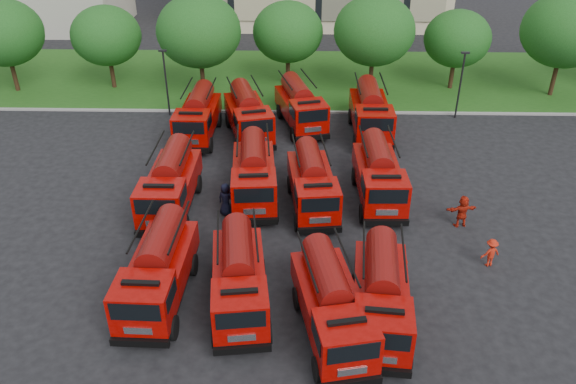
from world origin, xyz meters
name	(u,v)px	position (x,y,z in m)	size (l,w,h in m)	color
ground	(296,249)	(0.00, 0.00, 0.00)	(140.00, 140.00, 0.00)	black
lawn	(299,77)	(0.00, 26.00, 0.06)	(70.00, 16.00, 0.12)	#1C4C14
curb	(299,112)	(0.00, 17.90, 0.07)	(70.00, 0.30, 0.14)	gray
tree_0	(3,33)	(-24.00, 22.00, 5.02)	(6.30, 6.30, 7.70)	#382314
tree_1	(106,36)	(-16.00, 23.00, 4.55)	(5.71, 5.71, 6.98)	#382314
tree_2	(199,31)	(-8.00, 21.50, 5.35)	(6.72, 6.72, 8.22)	#382314
tree_3	(288,32)	(-1.00, 24.00, 4.68)	(5.88, 5.88, 7.19)	#382314
tree_4	(374,31)	(6.00, 22.50, 5.22)	(6.55, 6.55, 8.01)	#382314
tree_5	(457,39)	(13.00, 23.50, 4.35)	(5.46, 5.46, 6.68)	#382314
tree_6	(566,30)	(21.00, 22.00, 5.49)	(6.89, 6.89, 8.42)	#382314
lamp_post_0	(166,79)	(-10.00, 17.20, 2.90)	(0.60, 0.25, 5.11)	black
lamp_post_1	(461,81)	(12.00, 17.20, 2.90)	(0.60, 0.25, 5.11)	black
fire_truck_0	(158,269)	(-6.03, -3.77, 1.56)	(2.66, 6.86, 3.09)	black
fire_truck_1	(239,278)	(-2.44, -4.17, 1.50)	(3.06, 6.76, 2.97)	black
fire_truck_2	(331,304)	(1.48, -5.75, 1.51)	(3.50, 6.89, 2.99)	black
fire_truck_3	(381,294)	(3.57, -5.12, 1.50)	(2.90, 6.73, 2.98)	black
fire_truck_4	(171,183)	(-7.03, 3.78, 1.61)	(2.61, 7.04, 3.20)	black
fire_truck_5	(254,173)	(-2.50, 5.01, 1.59)	(3.01, 7.14, 3.17)	black
fire_truck_6	(312,183)	(0.84, 4.16, 1.52)	(3.01, 6.83, 3.01)	black
fire_truck_7	(379,175)	(4.63, 5.07, 1.58)	(2.66, 6.94, 3.13)	black
fire_truck_8	(198,116)	(-7.05, 13.35, 1.59)	(2.63, 6.99, 3.17)	black
fire_truck_9	(248,114)	(-3.56, 13.54, 1.63)	(4.21, 7.51, 3.25)	black
fire_truck_10	(300,106)	(0.11, 15.38, 1.60)	(4.11, 7.36, 3.18)	black
fire_truck_11	(371,112)	(5.09, 14.11, 1.67)	(2.71, 7.32, 3.33)	black
firefighter_2	(401,288)	(4.89, -2.91, 0.00)	(0.95, 0.54, 1.63)	#B21F0D
firefighter_3	(488,265)	(9.37, -1.11, 0.00)	(0.97, 0.50, 1.50)	#B21F0D
firefighter_4	(227,214)	(-3.91, 3.15, 0.00)	(0.95, 0.62, 1.93)	black
firefighter_5	(460,225)	(8.81, 2.33, 0.00)	(1.70, 0.73, 1.83)	#B21F0D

